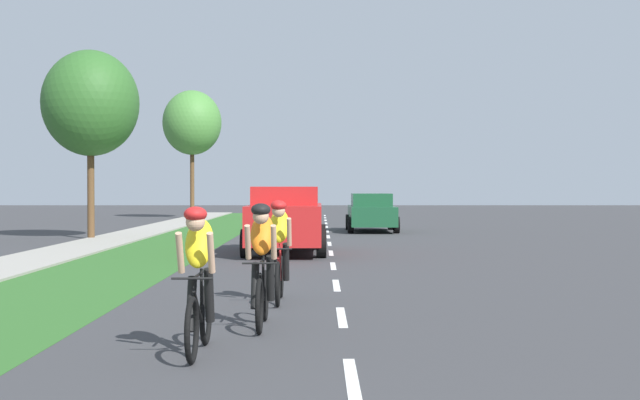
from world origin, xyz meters
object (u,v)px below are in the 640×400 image
(suv_red, at_px, (286,218))
(street_tree_near, at_px, (90,104))
(cyclist_trailing, at_px, (262,264))
(sedan_dark_green, at_px, (371,212))
(cyclist_lead, at_px, (198,278))
(street_tree_far, at_px, (192,123))
(cyclist_distant, at_px, (279,250))

(suv_red, relative_size, street_tree_near, 0.73)
(cyclist_trailing, relative_size, sedan_dark_green, 0.40)
(cyclist_trailing, bearing_deg, sedan_dark_green, 83.14)
(sedan_dark_green, bearing_deg, street_tree_near, -153.43)
(cyclist_lead, bearing_deg, street_tree_far, 98.69)
(cyclist_lead, relative_size, street_tree_near, 0.27)
(cyclist_distant, bearing_deg, cyclist_lead, -99.28)
(cyclist_lead, distance_m, cyclist_distant, 4.10)
(cyclist_distant, relative_size, sedan_dark_green, 0.40)
(street_tree_far, bearing_deg, sedan_dark_green, -56.70)
(cyclist_lead, bearing_deg, cyclist_trailing, 71.85)
(street_tree_near, bearing_deg, sedan_dark_green, 26.57)
(cyclist_trailing, distance_m, street_tree_near, 19.97)
(cyclist_lead, xyz_separation_m, street_tree_near, (-6.55, 19.97, 3.82))
(suv_red, height_order, sedan_dark_green, suv_red)
(cyclist_trailing, relative_size, suv_red, 0.37)
(cyclist_trailing, height_order, suv_red, suv_red)
(cyclist_lead, height_order, cyclist_trailing, same)
(cyclist_lead, xyz_separation_m, street_tree_far, (-5.98, 39.12, 4.60))
(sedan_dark_green, relative_size, street_tree_near, 0.67)
(street_tree_near, bearing_deg, suv_red, -41.97)
(suv_red, height_order, street_tree_near, street_tree_near)
(street_tree_far, bearing_deg, cyclist_trailing, -80.10)
(cyclist_trailing, height_order, sedan_dark_green, cyclist_trailing)
(cyclist_lead, distance_m, street_tree_far, 39.84)
(cyclist_distant, xyz_separation_m, street_tree_near, (-7.21, 15.92, 3.82))
(cyclist_distant, bearing_deg, street_tree_near, 114.37)
(cyclist_trailing, distance_m, sedan_dark_green, 23.39)
(cyclist_distant, height_order, suv_red, suv_red)
(cyclist_lead, relative_size, suv_red, 0.37)
(cyclist_distant, distance_m, suv_red, 9.70)
(cyclist_distant, xyz_separation_m, suv_red, (-0.29, 9.69, 0.14))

